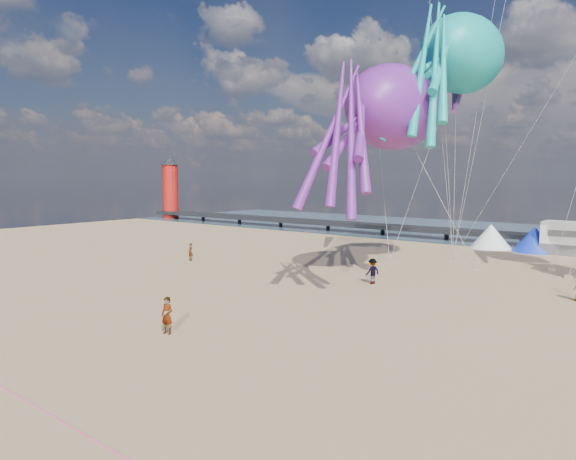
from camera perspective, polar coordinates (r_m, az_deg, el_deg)
The scene contains 19 objects.
ground at distance 19.34m, azimuth -9.16°, elevation -15.66°, with size 120.00×120.00×0.00m, color tan.
water at distance 68.81m, azimuth 26.73°, elevation -0.56°, with size 120.00×120.00×0.00m, color #344F64.
pier at distance 69.95m, azimuth 1.74°, elevation 0.98°, with size 60.00×3.00×0.50m, color black.
lighthouse at distance 89.20m, azimuth -12.94°, elevation 4.17°, with size 2.60×2.60×9.00m, color #A5140F.
tent_white at distance 54.65m, azimuth 21.61°, elevation -0.64°, with size 4.00×4.00×2.40m, color white.
tent_blue at distance 53.67m, azimuth 25.70°, elevation -0.92°, with size 4.00×4.00×2.40m, color #1933CC.
rope_line at distance 16.66m, azimuth -22.68°, elevation -19.69°, with size 0.03×0.03×34.00m, color #F2338C.
standing_person at distance 24.08m, azimuth -13.28°, elevation -9.24°, with size 0.62×0.41×1.71m, color tan.
beachgoer_2 at distance 34.51m, azimuth 9.36°, elevation -4.54°, with size 0.82×0.64×1.70m, color #7F6659.
beachgoer_5 at distance 44.08m, azimuth -10.78°, elevation -2.41°, with size 1.39×0.44×1.50m, color #7F6659.
sandbag_a at distance 42.83m, azimuth 11.22°, elevation -3.53°, with size 0.50×0.35×0.22m, color gray.
sandbag_b at distance 41.75m, azimuth 20.17°, elevation -4.03°, with size 0.50×0.35×0.22m, color gray.
sandbag_c at distance 41.04m, azimuth 28.72°, elevation -4.57°, with size 0.50×0.35×0.22m, color gray.
sandbag_d at distance 43.71m, azimuth 27.29°, elevation -3.89°, with size 0.50×0.35×0.22m, color gray.
sandbag_e at distance 45.59m, azimuth 17.85°, elevation -3.13°, with size 0.50×0.35×0.22m, color gray.
kite_octopus_teal at distance 39.90m, azimuth 18.79°, elevation 17.99°, with size 4.47×10.43×11.92m, color #129D97, non-canonical shape.
kite_octopus_purple at distance 35.36m, azimuth 11.58°, elevation 13.19°, with size 4.55×10.62×12.13m, color #652083, non-canonical shape.
windsock_left at distance 46.03m, azimuth 9.85°, elevation 12.22°, with size 1.10×6.97×6.97m, color red, non-canonical shape.
windsock_right at distance 40.82m, azimuth 18.18°, elevation 13.56°, with size 0.90×4.56×4.56m, color red, non-canonical shape.
Camera 1 is at (13.27, -12.14, 7.11)m, focal length 32.00 mm.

